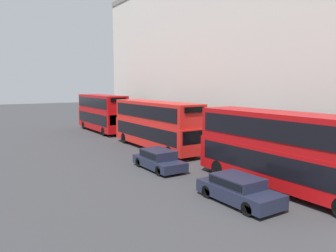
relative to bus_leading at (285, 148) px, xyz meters
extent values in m
cube|color=#B20C0F|center=(0.00, 0.01, -0.96)|extent=(2.55, 11.12, 2.01)
cube|color=#B20C0F|center=(0.00, 0.01, 0.96)|extent=(2.50, 10.90, 1.83)
cube|color=black|center=(0.00, 0.01, -0.72)|extent=(2.59, 10.23, 1.13)
cube|color=black|center=(0.00, 0.01, 1.05)|extent=(2.59, 10.23, 1.10)
cylinder|color=black|center=(-1.12, 3.97, -1.81)|extent=(0.30, 1.00, 1.00)
cylinder|color=black|center=(1.13, 3.97, -1.81)|extent=(0.30, 1.00, 1.00)
cube|color=red|center=(0.00, 13.57, -0.94)|extent=(2.55, 11.32, 2.04)
cube|color=red|center=(0.00, 13.57, 0.98)|extent=(2.50, 11.10, 1.80)
cube|color=black|center=(0.00, 13.57, -0.70)|extent=(2.59, 10.42, 1.14)
cube|color=black|center=(0.00, 13.57, 1.07)|extent=(2.59, 10.42, 1.08)
cube|color=black|center=(0.00, 7.94, -0.53)|extent=(2.17, 0.06, 1.02)
cube|color=black|center=(0.00, 7.94, 1.52)|extent=(1.78, 0.06, 0.43)
cylinder|color=black|center=(-1.12, 9.51, -1.81)|extent=(0.30, 1.00, 1.00)
cylinder|color=black|center=(1.13, 9.51, -1.81)|extent=(0.30, 1.00, 1.00)
cylinder|color=black|center=(-1.12, 17.63, -1.81)|extent=(0.30, 1.00, 1.00)
cylinder|color=black|center=(1.13, 17.63, -1.81)|extent=(0.30, 1.00, 1.00)
cube|color=#B20C0F|center=(0.00, 26.39, -0.87)|extent=(2.55, 10.00, 2.18)
cube|color=#B20C0F|center=(0.00, 26.39, 1.16)|extent=(2.50, 9.80, 1.89)
cube|color=black|center=(0.00, 26.39, -0.61)|extent=(2.59, 9.20, 1.22)
cube|color=black|center=(0.00, 26.39, 1.26)|extent=(2.59, 9.20, 1.13)
cube|color=black|center=(0.00, 21.42, -0.44)|extent=(2.17, 0.06, 1.09)
cube|color=black|center=(0.00, 21.42, 1.73)|extent=(1.78, 0.06, 0.45)
cylinder|color=black|center=(-1.12, 22.99, -1.81)|extent=(0.30, 1.00, 1.00)
cylinder|color=black|center=(1.13, 22.99, -1.81)|extent=(0.30, 1.00, 1.00)
cylinder|color=black|center=(-1.12, 29.79, -1.81)|extent=(0.30, 1.00, 1.00)
cylinder|color=black|center=(1.13, 29.79, -1.81)|extent=(0.30, 1.00, 1.00)
cube|color=#1E2338|center=(-3.40, -0.10, -1.82)|extent=(1.85, 4.29, 0.63)
cube|color=#1E2338|center=(-3.40, 0.01, -1.26)|extent=(1.63, 2.36, 0.48)
cube|color=black|center=(-3.40, 0.01, -1.24)|extent=(1.66, 2.24, 0.31)
cylinder|color=black|center=(-4.21, -1.47, -1.99)|extent=(0.22, 0.64, 0.64)
cylinder|color=black|center=(-2.59, -1.47, -1.99)|extent=(0.22, 0.64, 0.64)
cylinder|color=black|center=(-4.21, 1.27, -1.99)|extent=(0.22, 0.64, 0.64)
cylinder|color=black|center=(-2.59, 1.27, -1.99)|extent=(0.22, 0.64, 0.64)
cube|color=#1E2338|center=(-3.40, 7.34, -1.85)|extent=(1.83, 4.25, 0.56)
cube|color=#1E2338|center=(-3.40, 7.45, -1.28)|extent=(1.61, 2.34, 0.58)
cube|color=black|center=(-3.40, 7.45, -1.25)|extent=(1.65, 2.22, 0.37)
cylinder|color=black|center=(-4.20, 5.98, -1.99)|extent=(0.22, 0.64, 0.64)
cylinder|color=black|center=(-2.60, 5.98, -1.99)|extent=(0.22, 0.64, 0.64)
cylinder|color=black|center=(-4.20, 8.70, -1.99)|extent=(0.22, 0.64, 0.64)
cylinder|color=black|center=(-2.60, 8.70, -1.99)|extent=(0.22, 0.64, 0.64)
cylinder|color=#334C6B|center=(2.14, 17.01, -1.51)|extent=(0.36, 0.36, 1.60)
sphere|color=tan|center=(2.14, 17.01, -0.60)|extent=(0.22, 0.22, 0.22)
camera|label=1|loc=(-14.42, -11.06, 3.33)|focal=35.00mm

